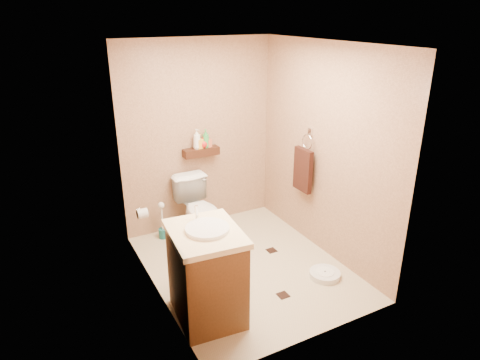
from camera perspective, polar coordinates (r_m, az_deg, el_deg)
ground at (r=4.89m, az=0.71°, el=-11.49°), size 2.50×2.50×0.00m
wall_back at (r=5.43m, az=-5.60°, el=5.79°), size 2.00×0.04×2.40m
wall_front at (r=3.40m, az=10.99°, el=-4.51°), size 2.00×0.04×2.40m
wall_left at (r=4.00m, az=-11.88°, el=-0.48°), size 0.04×2.50×2.40m
wall_right at (r=4.89m, az=11.13°, el=3.68°), size 0.04×2.50×2.40m
ceiling at (r=4.11m, az=0.87°, el=17.80°), size 2.00×2.50×0.02m
wall_shelf at (r=5.41m, az=-5.20°, el=3.75°), size 0.46×0.14×0.10m
floor_accents at (r=4.89m, az=1.46°, el=-11.52°), size 1.34×1.27×0.01m
toilet at (r=5.29m, az=-5.39°, el=-4.08°), size 0.45×0.77×0.77m
vanity at (r=3.98m, az=-4.48°, el=-12.27°), size 0.67×0.78×1.03m
bathroom_scale at (r=4.80m, az=11.24°, el=-12.22°), size 0.41×0.41×0.07m
toilet_brush at (r=5.47m, az=-10.28°, el=-5.98°), size 0.11×0.11×0.49m
towel_ring at (r=5.11m, az=8.43°, el=1.61°), size 0.12×0.30×0.76m
toilet_paper at (r=4.83m, az=-12.90°, el=-4.37°), size 0.12×0.11×0.12m
bottle_a at (r=5.34m, az=-5.78°, el=5.46°), size 0.13×0.13×0.25m
bottle_b at (r=5.36m, az=-5.46°, el=5.13°), size 0.10×0.10×0.18m
bottle_c at (r=5.39m, az=-4.89°, el=5.02°), size 0.15×0.15×0.14m
bottle_d at (r=5.39m, az=-4.59°, el=5.55°), size 0.12×0.12×0.23m
bottle_e at (r=5.41m, az=-4.24°, el=5.18°), size 0.09×0.09×0.15m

